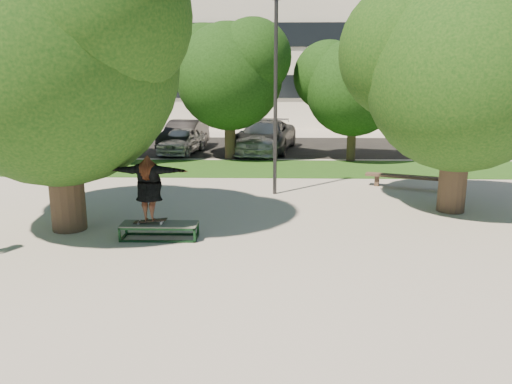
{
  "coord_description": "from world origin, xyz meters",
  "views": [
    {
      "loc": [
        0.81,
        -10.9,
        3.79
      ],
      "look_at": [
        0.51,
        0.6,
        1.09
      ],
      "focal_mm": 35.0,
      "sensor_mm": 36.0,
      "label": 1
    }
  ],
  "objects_px": {
    "bench": "(409,178)",
    "car_silver_a": "(182,140)",
    "tree_left": "(52,47)",
    "tree_right": "(459,64)",
    "car_dark": "(184,135)",
    "lamppost": "(276,96)",
    "car_silver_b": "(263,137)",
    "car_grey": "(265,136)",
    "grind_box": "(160,231)"
  },
  "relations": [
    {
      "from": "tree_right",
      "to": "car_silver_b",
      "type": "distance_m",
      "value": 12.63
    },
    {
      "from": "lamppost",
      "to": "grind_box",
      "type": "bearing_deg",
      "value": -120.73
    },
    {
      "from": "tree_left",
      "to": "grind_box",
      "type": "relative_size",
      "value": 3.95
    },
    {
      "from": "tree_right",
      "to": "car_grey",
      "type": "relative_size",
      "value": 1.16
    },
    {
      "from": "tree_left",
      "to": "lamppost",
      "type": "distance_m",
      "value": 6.7
    },
    {
      "from": "tree_right",
      "to": "lamppost",
      "type": "relative_size",
      "value": 1.07
    },
    {
      "from": "bench",
      "to": "car_grey",
      "type": "distance_m",
      "value": 9.88
    },
    {
      "from": "tree_left",
      "to": "car_grey",
      "type": "distance_m",
      "value": 14.64
    },
    {
      "from": "lamppost",
      "to": "car_silver_a",
      "type": "bearing_deg",
      "value": 117.9
    },
    {
      "from": "car_silver_a",
      "to": "car_silver_b",
      "type": "xyz_separation_m",
      "value": [
        4.0,
        0.5,
        0.11
      ]
    },
    {
      "from": "tree_right",
      "to": "car_silver_a",
      "type": "height_order",
      "value": "tree_right"
    },
    {
      "from": "car_grey",
      "to": "car_silver_b",
      "type": "relative_size",
      "value": 1.06
    },
    {
      "from": "tree_left",
      "to": "grind_box",
      "type": "xyz_separation_m",
      "value": [
        2.51,
        -0.77,
        -4.23
      ]
    },
    {
      "from": "bench",
      "to": "lamppost",
      "type": "bearing_deg",
      "value": -148.13
    },
    {
      "from": "tree_right",
      "to": "grind_box",
      "type": "height_order",
      "value": "tree_right"
    },
    {
      "from": "grind_box",
      "to": "bench",
      "type": "xyz_separation_m",
      "value": [
        7.37,
        5.58,
        0.18
      ]
    },
    {
      "from": "grind_box",
      "to": "car_dark",
      "type": "distance_m",
      "value": 14.57
    },
    {
      "from": "grind_box",
      "to": "car_dark",
      "type": "relative_size",
      "value": 0.39
    },
    {
      "from": "car_grey",
      "to": "tree_left",
      "type": "bearing_deg",
      "value": -100.09
    },
    {
      "from": "bench",
      "to": "car_grey",
      "type": "relative_size",
      "value": 0.51
    },
    {
      "from": "car_dark",
      "to": "bench",
      "type": "bearing_deg",
      "value": -37.27
    },
    {
      "from": "car_grey",
      "to": "bench",
      "type": "bearing_deg",
      "value": -49.48
    },
    {
      "from": "tree_left",
      "to": "car_silver_b",
      "type": "xyz_separation_m",
      "value": [
        4.79,
        12.9,
        -3.65
      ]
    },
    {
      "from": "tree_left",
      "to": "car_silver_b",
      "type": "relative_size",
      "value": 1.33
    },
    {
      "from": "tree_right",
      "to": "car_dark",
      "type": "xyz_separation_m",
      "value": [
        -9.52,
        11.69,
        -3.34
      ]
    },
    {
      "from": "tree_left",
      "to": "car_silver_b",
      "type": "bearing_deg",
      "value": 69.62
    },
    {
      "from": "grind_box",
      "to": "car_grey",
      "type": "distance_m",
      "value": 14.29
    },
    {
      "from": "lamppost",
      "to": "car_silver_b",
      "type": "height_order",
      "value": "lamppost"
    },
    {
      "from": "lamppost",
      "to": "car_silver_b",
      "type": "distance_m",
      "value": 9.32
    },
    {
      "from": "tree_right",
      "to": "car_silver_b",
      "type": "relative_size",
      "value": 1.22
    },
    {
      "from": "tree_right",
      "to": "grind_box",
      "type": "bearing_deg",
      "value": -160.27
    },
    {
      "from": "tree_right",
      "to": "bench",
      "type": "bearing_deg",
      "value": 96.6
    },
    {
      "from": "tree_right",
      "to": "car_grey",
      "type": "bearing_deg",
      "value": 115.25
    },
    {
      "from": "car_silver_a",
      "to": "car_dark",
      "type": "distance_m",
      "value": 1.28
    },
    {
      "from": "car_dark",
      "to": "tree_right",
      "type": "bearing_deg",
      "value": -44.16
    },
    {
      "from": "tree_left",
      "to": "car_silver_a",
      "type": "height_order",
      "value": "tree_left"
    },
    {
      "from": "tree_right",
      "to": "bench",
      "type": "relative_size",
      "value": 2.27
    },
    {
      "from": "tree_left",
      "to": "car_dark",
      "type": "xyz_separation_m",
      "value": [
        0.69,
        13.68,
        -3.66
      ]
    },
    {
      "from": "tree_left",
      "to": "car_silver_a",
      "type": "relative_size",
      "value": 1.84
    },
    {
      "from": "tree_left",
      "to": "lamppost",
      "type": "relative_size",
      "value": 1.16
    },
    {
      "from": "lamppost",
      "to": "bench",
      "type": "xyz_separation_m",
      "value": [
        4.59,
        0.91,
        -2.78
      ]
    },
    {
      "from": "lamppost",
      "to": "grind_box",
      "type": "height_order",
      "value": "lamppost"
    },
    {
      "from": "bench",
      "to": "car_dark",
      "type": "height_order",
      "value": "car_dark"
    },
    {
      "from": "bench",
      "to": "car_silver_a",
      "type": "xyz_separation_m",
      "value": [
        -9.09,
        7.59,
        0.29
      ]
    },
    {
      "from": "bench",
      "to": "car_dark",
      "type": "bearing_deg",
      "value": 156.71
    },
    {
      "from": "tree_left",
      "to": "car_dark",
      "type": "relative_size",
      "value": 1.55
    },
    {
      "from": "car_dark",
      "to": "grind_box",
      "type": "bearing_deg",
      "value": -76.13
    },
    {
      "from": "bench",
      "to": "car_silver_a",
      "type": "height_order",
      "value": "car_silver_a"
    },
    {
      "from": "bench",
      "to": "car_silver_b",
      "type": "height_order",
      "value": "car_silver_b"
    },
    {
      "from": "tree_right",
      "to": "bench",
      "type": "distance_m",
      "value": 4.68
    }
  ]
}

